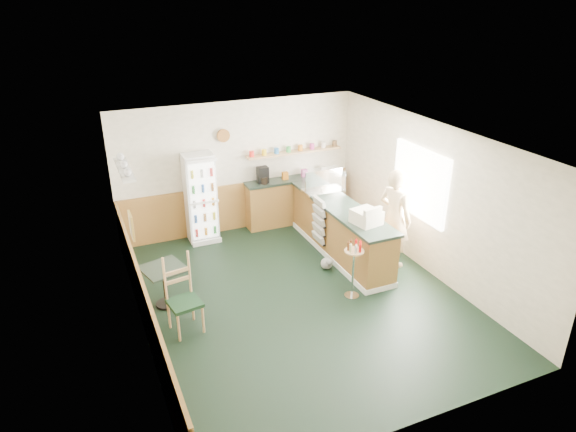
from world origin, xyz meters
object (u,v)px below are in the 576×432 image
cash_register (366,217)px  cafe_chair (182,291)px  display_case (324,182)px  shopkeeper (395,218)px  condiment_stand (354,261)px  cafe_table (164,279)px  drinks_fridge (201,198)px

cash_register → cafe_chair: cash_register is taller
display_case → shopkeeper: 1.63m
shopkeeper → condiment_stand: 1.44m
condiment_stand → display_case: bearing=76.0°
display_case → shopkeeper: shopkeeper is taller
cafe_table → display_case: bearing=18.8°
drinks_fridge → cash_register: 3.38m
drinks_fridge → cafe_table: bearing=-119.3°
display_case → cash_register: 1.60m
display_case → cash_register: (0.00, -1.60, -0.10)m
cash_register → condiment_stand: bearing=-145.8°
drinks_fridge → shopkeeper: 3.77m
shopkeeper → cafe_chair: bearing=78.0°
condiment_stand → cafe_chair: bearing=174.3°
cash_register → condiment_stand: (-0.53, -0.53, -0.48)m
drinks_fridge → condiment_stand: 3.51m
cash_register → drinks_fridge: bearing=120.5°
display_case → cafe_table: size_ratio=1.03×
cafe_chair → cafe_table: bearing=91.8°
cash_register → cafe_table: bearing=161.7°
display_case → cafe_chair: (-3.26, -1.86, -0.61)m
cash_register → shopkeeper: 0.75m
shopkeeper → condiment_stand: size_ratio=1.86×
shopkeeper → drinks_fridge: bearing=33.1°
shopkeeper → display_case: bearing=7.9°
display_case → cafe_chair: bearing=-150.3°
drinks_fridge → cafe_table: drinks_fridge is taller
display_case → cash_register: bearing=-90.0°
display_case → shopkeeper: bearing=-64.1°
display_case → condiment_stand: size_ratio=0.79×
condiment_stand → cafe_table: 3.03m
drinks_fridge → condiment_stand: size_ratio=1.80×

